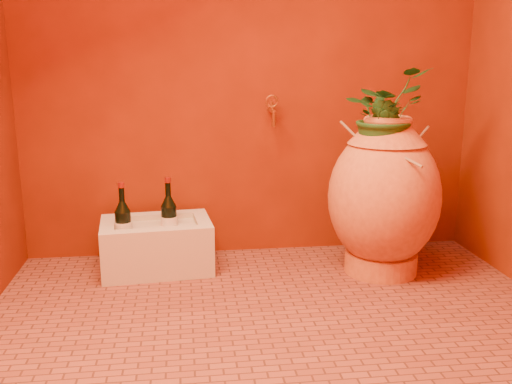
{
  "coord_description": "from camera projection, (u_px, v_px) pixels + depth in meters",
  "views": [
    {
      "loc": [
        -0.37,
        -2.13,
        1.09
      ],
      "look_at": [
        -0.05,
        0.35,
        0.5
      ],
      "focal_mm": 40.0,
      "sensor_mm": 36.0,
      "label": 1
    }
  ],
  "objects": [
    {
      "name": "floor",
      "position": [
        280.0,
        328.0,
        2.36
      ],
      "size": [
        2.5,
        2.5,
        0.0
      ],
      "primitive_type": "plane",
      "color": "brown",
      "rests_on": "ground"
    },
    {
      "name": "wall_back",
      "position": [
        251.0,
        27.0,
        3.03
      ],
      "size": [
        2.5,
        0.02,
        2.5
      ],
      "primitive_type": "cube",
      "color": "#621B05",
      "rests_on": "ground"
    },
    {
      "name": "amphora",
      "position": [
        384.0,
        196.0,
        2.89
      ],
      "size": [
        0.6,
        0.6,
        0.81
      ],
      "rotation": [
        0.0,
        0.0,
        -0.05
      ],
      "color": "#D3793B",
      "rests_on": "floor"
    },
    {
      "name": "stone_basin",
      "position": [
        157.0,
        246.0,
        2.99
      ],
      "size": [
        0.59,
        0.43,
        0.26
      ],
      "rotation": [
        0.0,
        0.0,
        0.09
      ],
      "color": "beige",
      "rests_on": "floor"
    },
    {
      "name": "wine_bottle_a",
      "position": [
        169.0,
        219.0,
        2.97
      ],
      "size": [
        0.08,
        0.08,
        0.35
      ],
      "color": "black",
      "rests_on": "stone_basin"
    },
    {
      "name": "wine_bottle_b",
      "position": [
        169.0,
        221.0,
        3.01
      ],
      "size": [
        0.07,
        0.07,
        0.29
      ],
      "color": "black",
      "rests_on": "stone_basin"
    },
    {
      "name": "wine_bottle_c",
      "position": [
        123.0,
        225.0,
        2.88
      ],
      "size": [
        0.08,
        0.08,
        0.34
      ],
      "color": "black",
      "rests_on": "stone_basin"
    },
    {
      "name": "wall_tap",
      "position": [
        272.0,
        109.0,
        3.07
      ],
      "size": [
        0.07,
        0.15,
        0.17
      ],
      "color": "#A66926",
      "rests_on": "wall_back"
    },
    {
      "name": "plant_main",
      "position": [
        385.0,
        114.0,
        2.8
      ],
      "size": [
        0.53,
        0.52,
        0.45
      ],
      "primitive_type": "imported",
      "rotation": [
        0.0,
        0.0,
        0.59
      ],
      "color": "#1B4D1E",
      "rests_on": "amphora"
    },
    {
      "name": "plant_side",
      "position": [
        383.0,
        131.0,
        2.77
      ],
      "size": [
        0.2,
        0.21,
        0.31
      ],
      "primitive_type": "imported",
      "rotation": [
        0.0,
        0.0,
        -1.09
      ],
      "color": "#1B4D1E",
      "rests_on": "amphora"
    }
  ]
}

